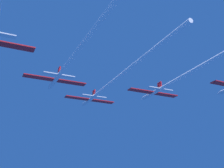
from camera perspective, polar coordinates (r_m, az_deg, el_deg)
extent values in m
cylinder|color=white|center=(101.55, -4.36, -3.09)|extent=(1.15, 10.47, 1.15)
cone|color=white|center=(107.30, -5.57, -4.03)|extent=(1.13, 2.30, 1.13)
ellipsoid|color=black|center=(103.76, -4.80, -3.19)|extent=(0.81, 2.09, 0.58)
cube|color=red|center=(99.67, -6.70, -2.66)|extent=(7.96, 2.30, 0.25)
cube|color=red|center=(102.67, -1.87, -3.34)|extent=(7.96, 2.30, 0.25)
cube|color=red|center=(98.28, -3.47, -1.63)|extent=(0.30, 1.88, 1.67)
cube|color=white|center=(96.86, -4.75, -2.19)|extent=(3.58, 1.38, 0.25)
cube|color=white|center=(98.47, -2.17, -2.57)|extent=(3.58, 1.38, 0.25)
cylinder|color=white|center=(76.41, 3.45, 3.04)|extent=(1.04, 48.33, 1.04)
cylinder|color=white|center=(82.78, -10.86, 0.62)|extent=(1.15, 10.47, 1.15)
cone|color=white|center=(88.63, -11.90, -0.75)|extent=(1.13, 2.30, 1.13)
ellipsoid|color=black|center=(85.06, -11.23, 0.41)|extent=(0.81, 2.09, 0.58)
cube|color=red|center=(81.46, -13.86, 1.23)|extent=(7.96, 2.30, 0.25)
cube|color=red|center=(83.40, -7.75, 0.27)|extent=(7.96, 2.30, 0.25)
cube|color=red|center=(79.54, -10.03, 2.58)|extent=(0.30, 1.88, 1.67)
cube|color=white|center=(78.32, -11.73, 1.96)|extent=(3.58, 1.38, 0.25)
cube|color=white|center=(79.37, -8.41, 1.42)|extent=(3.58, 1.38, 0.25)
cylinder|color=white|center=(57.27, -3.28, 10.54)|extent=(1.04, 48.66, 1.04)
cylinder|color=white|center=(94.73, 7.71, -1.78)|extent=(1.15, 10.47, 1.15)
cone|color=white|center=(99.88, 5.77, -2.88)|extent=(1.13, 2.30, 1.13)
ellipsoid|color=black|center=(96.73, 6.97, -1.91)|extent=(0.81, 2.09, 0.58)
cube|color=red|center=(92.05, 5.48, -1.30)|extent=(7.96, 2.30, 0.25)
cube|color=red|center=(96.75, 10.16, -2.05)|extent=(7.96, 2.30, 0.25)
cube|color=red|center=(91.93, 9.05, -0.17)|extent=(0.30, 1.88, 1.67)
cube|color=white|center=(90.04, 7.91, -0.74)|extent=(3.58, 1.38, 0.25)
cube|color=white|center=(92.56, 10.39, -1.16)|extent=(3.58, 1.38, 0.25)
cube|color=red|center=(65.55, -17.97, 6.87)|extent=(7.96, 2.30, 0.25)
cube|color=white|center=(61.99, -19.49, 8.74)|extent=(3.58, 1.38, 0.25)
cone|color=white|center=(96.23, 19.66, -1.72)|extent=(1.13, 2.30, 1.13)
cube|color=red|center=(88.58, 20.56, 0.01)|extent=(7.96, 2.30, 0.25)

